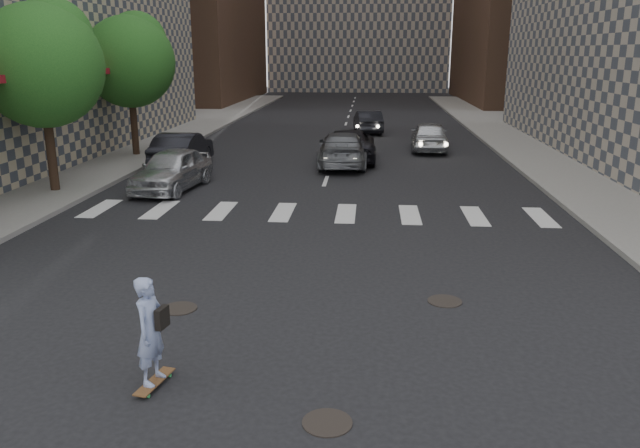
# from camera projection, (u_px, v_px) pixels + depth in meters

# --- Properties ---
(ground) EXTENTS (160.00, 160.00, 0.00)m
(ground) POSITION_uv_depth(u_px,v_px,m) (270.00, 339.00, 11.07)
(ground) COLOR black
(ground) RESTS_ON ground
(sidewalk_left) EXTENTS (13.00, 80.00, 0.15)m
(sidewalk_left) POSITION_uv_depth(u_px,v_px,m) (47.00, 151.00, 31.37)
(sidewalk_left) COLOR gray
(sidewalk_left) RESTS_ON ground
(tree_b) EXTENTS (4.20, 4.20, 6.60)m
(tree_b) POSITION_uv_depth(u_px,v_px,m) (44.00, 60.00, 21.24)
(tree_b) COLOR #382619
(tree_b) RESTS_ON sidewalk_left
(tree_c) EXTENTS (4.20, 4.20, 6.60)m
(tree_c) POSITION_uv_depth(u_px,v_px,m) (131.00, 57.00, 28.93)
(tree_c) COLOR #382619
(tree_c) RESTS_ON sidewalk_left
(manhole_a) EXTENTS (0.70, 0.70, 0.02)m
(manhole_a) POSITION_uv_depth(u_px,v_px,m) (327.00, 423.00, 8.57)
(manhole_a) COLOR black
(manhole_a) RESTS_ON ground
(manhole_b) EXTENTS (0.70, 0.70, 0.02)m
(manhole_b) POSITION_uv_depth(u_px,v_px,m) (179.00, 308.00, 12.37)
(manhole_b) COLOR black
(manhole_b) RESTS_ON ground
(manhole_c) EXTENTS (0.70, 0.70, 0.02)m
(manhole_c) POSITION_uv_depth(u_px,v_px,m) (445.00, 301.00, 12.73)
(manhole_c) COLOR black
(manhole_c) RESTS_ON ground
(skateboarder) EXTENTS (0.52, 0.92, 1.77)m
(skateboarder) POSITION_uv_depth(u_px,v_px,m) (151.00, 331.00, 9.27)
(skateboarder) COLOR brown
(skateboarder) RESTS_ON ground
(silver_sedan) EXTENTS (2.32, 4.64, 1.52)m
(silver_sedan) POSITION_uv_depth(u_px,v_px,m) (172.00, 169.00, 22.79)
(silver_sedan) COLOR silver
(silver_sedan) RESTS_ON ground
(traffic_car_a) EXTENTS (1.66, 4.72, 1.55)m
(traffic_car_a) POSITION_uv_depth(u_px,v_px,m) (182.00, 150.00, 27.11)
(traffic_car_a) COLOR black
(traffic_car_a) RESTS_ON ground
(traffic_car_b) EXTENTS (2.28, 5.25, 1.50)m
(traffic_car_b) POSITION_uv_depth(u_px,v_px,m) (342.00, 149.00, 27.53)
(traffic_car_b) COLOR #5A5D62
(traffic_car_b) RESTS_ON ground
(traffic_car_c) EXTENTS (2.49, 5.24, 1.45)m
(traffic_car_c) POSITION_uv_depth(u_px,v_px,m) (349.00, 145.00, 28.87)
(traffic_car_c) COLOR black
(traffic_car_c) RESTS_ON ground
(traffic_car_d) EXTENTS (2.06, 4.60, 1.53)m
(traffic_car_d) POSITION_uv_depth(u_px,v_px,m) (429.00, 136.00, 31.78)
(traffic_car_d) COLOR #B6B9BD
(traffic_car_d) RESTS_ON ground
(traffic_car_e) EXTENTS (1.97, 4.34, 1.38)m
(traffic_car_e) POSITION_uv_depth(u_px,v_px,m) (368.00, 122.00, 38.82)
(traffic_car_e) COLOR black
(traffic_car_e) RESTS_ON ground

